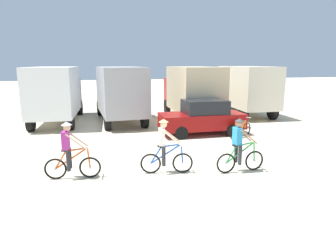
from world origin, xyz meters
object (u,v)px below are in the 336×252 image
Objects in this scene: box_truck_avon_van at (56,92)px; box_truck_grey_hauler at (119,91)px; box_truck_cream_rv at (244,88)px; cyclist_near_camera at (239,147)px; sedan_parked at (202,117)px; bicycle_spare at (240,129)px; box_truck_tan_camper at (191,91)px; cyclist_orange_shirt at (70,153)px; cyclist_cowboy_hat at (165,148)px.

box_truck_avon_van is 3.75m from box_truck_grey_hauler.
box_truck_cream_rv is 3.76× the size of cyclist_near_camera.
bicycle_spare is at bearing -34.44° from sedan_parked.
cyclist_near_camera is at bearing -117.26° from bicycle_spare.
box_truck_tan_camper is 1.00× the size of box_truck_cream_rv.
box_truck_grey_hauler and box_truck_cream_rv have the same top height.
box_truck_avon_van is at bearing 98.61° from cyclist_orange_shirt.
bicycle_spare is at bearing -33.48° from box_truck_avon_van.
box_truck_tan_camper is 9.78m from cyclist_cowboy_hat.
box_truck_cream_rv is at bearing 4.95° from box_truck_grey_hauler.
box_truck_grey_hauler is 3.79× the size of cyclist_near_camera.
box_truck_tan_camper is at bearing -164.34° from box_truck_cream_rv.
cyclist_orange_shirt is at bearing -141.64° from sedan_parked.
cyclist_orange_shirt reaches higher than sedan_parked.
box_truck_grey_hauler is 5.91m from sedan_parked.
box_truck_cream_rv reaches higher than cyclist_near_camera.
cyclist_orange_shirt is at bearing 175.85° from cyclist_cowboy_hat.
cyclist_near_camera is (6.85, -10.37, -1.03)m from box_truck_avon_van.
box_truck_avon_van is at bearing -178.93° from box_truck_cream_rv.
cyclist_near_camera is at bearing -97.01° from sedan_parked.
box_truck_avon_van is at bearing 146.72° from sedan_parked.
cyclist_orange_shirt is at bearing -81.39° from box_truck_avon_van.
box_truck_cream_rv is at bearing 62.30° from cyclist_near_camera.
sedan_parked is at bearing -99.52° from box_truck_tan_camper.
cyclist_orange_shirt is at bearing -137.73° from box_truck_cream_rv.
box_truck_avon_van is 9.04m from sedan_parked.
box_truck_cream_rv is 12.96m from cyclist_cowboy_hat.
cyclist_cowboy_hat is (0.72, -9.41, -1.03)m from box_truck_grey_hauler.
box_truck_avon_van is 9.88m from cyclist_orange_shirt.
bicycle_spare is (9.09, -6.01, -1.48)m from box_truck_avon_van.
cyclist_near_camera is 4.93m from bicycle_spare.
sedan_parked is 5.87m from cyclist_cowboy_hat.
box_truck_avon_van is 12.47m from cyclist_near_camera.
bicycle_spare is at bearing -118.00° from box_truck_cream_rv.
box_truck_avon_van is 10.92m from cyclist_cowboy_hat.
cyclist_near_camera is at bearing -117.70° from box_truck_cream_rv.
box_truck_cream_rv is 7.23m from bicycle_spare.
box_truck_tan_camper is at bearing 100.20° from bicycle_spare.
bicycle_spare is at bearing 40.04° from cyclist_cowboy_hat.
box_truck_cream_rv is 14.82m from cyclist_orange_shirt.
box_truck_grey_hauler is 1.01× the size of box_truck_cream_rv.
box_truck_tan_camper is 11.08m from cyclist_orange_shirt.
cyclist_orange_shirt is 5.42m from cyclist_near_camera.
box_truck_tan_camper is at bearing 67.33° from cyclist_cowboy_hat.
sedan_parked is (7.51, -4.93, -0.99)m from box_truck_avon_van.
sedan_parked is (-4.90, -5.16, -0.99)m from box_truck_cream_rv.
box_truck_avon_van and box_truck_grey_hauler have the same top height.
box_truck_grey_hauler is 4.46× the size of bicycle_spare.
box_truck_avon_van is 0.99× the size of box_truck_grey_hauler.
box_truck_avon_van is at bearing 114.05° from cyclist_cowboy_hat.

